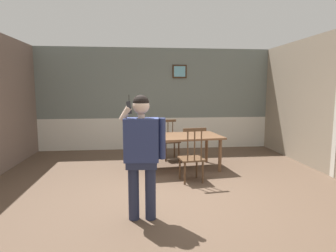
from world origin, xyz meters
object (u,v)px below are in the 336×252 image
person_figure (142,149)px  chair_by_doorway (170,140)px  dining_table (179,139)px  chair_near_window (192,157)px

person_figure → chair_by_doorway: bearing=-98.6°
dining_table → chair_near_window: 0.90m
chair_by_doorway → dining_table: bearing=85.6°
dining_table → chair_near_window: bearing=-83.3°
dining_table → person_figure: (-0.83, -2.31, 0.30)m
dining_table → person_figure: person_figure is taller
chair_near_window → person_figure: 1.77m
person_figure → dining_table: bearing=-105.5°
chair_near_window → person_figure: bearing=-130.0°
chair_by_doorway → person_figure: bearing=66.0°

